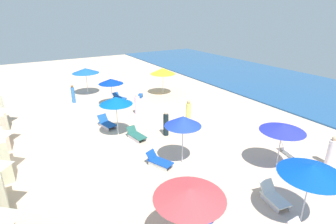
% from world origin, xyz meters
% --- Properties ---
extents(ground_plane, '(60.00, 60.00, 0.00)m').
position_xyz_m(ground_plane, '(0.00, 0.00, 0.00)').
color(ground_plane, beige).
extents(ocean, '(60.00, 13.31, 0.12)m').
position_xyz_m(ocean, '(0.00, 23.34, 0.06)').
color(ocean, '#23548D').
rests_on(ocean, ground_plane).
extents(umbrella_0, '(2.29, 2.29, 2.46)m').
position_xyz_m(umbrella_0, '(-6.03, 10.81, 2.19)').
color(umbrella_0, silver).
rests_on(umbrella_0, ground_plane).
extents(umbrella_1, '(2.16, 2.16, 2.36)m').
position_xyz_m(umbrella_1, '(7.75, 9.58, 2.17)').
color(umbrella_1, silver).
rests_on(umbrella_1, ground_plane).
extents(lounge_chair_1_0, '(1.37, 1.16, 0.66)m').
position_xyz_m(lounge_chair_1_0, '(8.89, 10.17, 0.26)').
color(lounge_chair_1_0, silver).
rests_on(lounge_chair_1_0, ground_plane).
extents(lounge_chair_1_1, '(1.55, 0.92, 0.63)m').
position_xyz_m(lounge_chair_1_1, '(7.50, 11.18, 0.23)').
color(lounge_chair_1_1, silver).
rests_on(lounge_chair_1_1, ground_plane).
extents(umbrella_2, '(2.45, 2.45, 2.45)m').
position_xyz_m(umbrella_2, '(-9.63, 4.73, 2.22)').
color(umbrella_2, silver).
rests_on(umbrella_2, ground_plane).
extents(umbrella_3, '(2.26, 2.26, 2.43)m').
position_xyz_m(umbrella_3, '(9.57, 2.89, 2.25)').
color(umbrella_3, silver).
rests_on(umbrella_3, ground_plane).
extents(lounge_chair_3_0, '(1.43, 0.94, 0.74)m').
position_xyz_m(lounge_chair_3_0, '(8.55, 3.98, 0.25)').
color(lounge_chair_3_0, silver).
rests_on(lounge_chair_3_0, ground_plane).
extents(umbrella_4, '(2.28, 2.28, 2.44)m').
position_xyz_m(umbrella_4, '(10.68, 7.28, 2.24)').
color(umbrella_4, silver).
rests_on(umbrella_4, ground_plane).
extents(lounge_chair_4_0, '(1.43, 0.88, 0.72)m').
position_xyz_m(lounge_chair_4_0, '(9.44, 7.24, 0.27)').
color(lounge_chair_4_0, silver).
rests_on(lounge_chair_4_0, ground_plane).
extents(umbrella_5, '(1.99, 1.99, 2.26)m').
position_xyz_m(umbrella_5, '(-5.37, 5.63, 2.06)').
color(umbrella_5, silver).
rests_on(umbrella_5, ground_plane).
extents(lounge_chair_5_0, '(1.38, 1.01, 0.68)m').
position_xyz_m(lounge_chair_5_0, '(-6.20, 6.54, 0.28)').
color(lounge_chair_5_0, silver).
rests_on(lounge_chair_5_0, ground_plane).
extents(umbrella_6, '(2.02, 2.02, 2.53)m').
position_xyz_m(umbrella_6, '(0.19, 4.01, 2.30)').
color(umbrella_6, silver).
rests_on(umbrella_6, ground_plane).
extents(lounge_chair_6_0, '(1.49, 0.84, 0.65)m').
position_xyz_m(lounge_chair_6_0, '(1.25, 4.78, 0.25)').
color(lounge_chair_6_0, silver).
rests_on(lounge_chair_6_0, ground_plane).
extents(lounge_chair_6_1, '(1.53, 0.95, 0.74)m').
position_xyz_m(lounge_chair_6_1, '(-1.39, 3.80, 0.27)').
color(lounge_chair_6_1, silver).
rests_on(lounge_chair_6_1, ground_plane).
extents(umbrella_7, '(1.84, 1.84, 2.58)m').
position_xyz_m(umbrella_7, '(4.93, 5.73, 2.32)').
color(umbrella_7, silver).
rests_on(umbrella_7, ground_plane).
extents(lounge_chair_7_0, '(1.49, 1.08, 0.70)m').
position_xyz_m(lounge_chair_7_0, '(4.66, 4.50, 0.27)').
color(lounge_chair_7_0, silver).
rests_on(lounge_chair_7_0, ground_plane).
extents(beachgoer_0, '(0.46, 0.46, 1.62)m').
position_xyz_m(beachgoer_0, '(1.72, 6.62, 0.76)').
color(beachgoer_0, black).
rests_on(beachgoer_0, ground_plane).
extents(beachgoer_1, '(0.46, 0.46, 1.70)m').
position_xyz_m(beachgoer_1, '(0.90, 8.89, 0.80)').
color(beachgoer_1, '#F9EE72').
rests_on(beachgoer_1, ground_plane).
extents(beachgoer_2, '(0.52, 0.52, 1.59)m').
position_xyz_m(beachgoer_2, '(8.96, 12.05, 0.73)').
color(beachgoer_2, white).
rests_on(beachgoer_2, ground_plane).
extents(beachgoer_3, '(0.53, 0.53, 1.58)m').
position_xyz_m(beachgoer_3, '(-2.54, 6.59, 0.72)').
color(beachgoer_3, white).
rests_on(beachgoer_3, ground_plane).
extents(beachgoer_4, '(0.40, 0.40, 1.53)m').
position_xyz_m(beachgoer_4, '(-7.73, 3.03, 0.72)').
color(beachgoer_4, '#3678C4').
rests_on(beachgoer_4, ground_plane).
extents(cooler_box_0, '(0.67, 0.63, 0.31)m').
position_xyz_m(cooler_box_0, '(-6.14, 8.52, 0.16)').
color(cooler_box_0, '#1E57AC').
rests_on(cooler_box_0, ground_plane).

